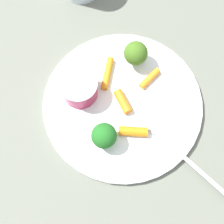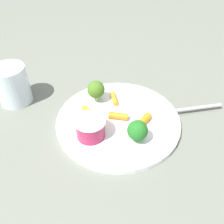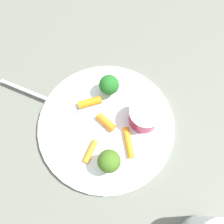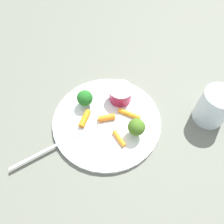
% 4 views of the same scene
% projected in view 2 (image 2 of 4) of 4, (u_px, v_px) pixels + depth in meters
% --- Properties ---
extents(ground_plane, '(2.40, 2.40, 0.00)m').
position_uv_depth(ground_plane, '(118.00, 122.00, 0.53)').
color(ground_plane, '#606459').
extents(plate, '(0.27, 0.27, 0.01)m').
position_uv_depth(plate, '(118.00, 121.00, 0.53)').
color(plate, white).
rests_on(plate, ground_plane).
extents(sauce_cup, '(0.06, 0.06, 0.04)m').
position_uv_depth(sauce_cup, '(90.00, 128.00, 0.47)').
color(sauce_cup, '#991C41').
rests_on(sauce_cup, plate).
extents(broccoli_floret_0, '(0.04, 0.04, 0.05)m').
position_uv_depth(broccoli_floret_0, '(96.00, 90.00, 0.55)').
color(broccoli_floret_0, '#7FAD69').
rests_on(broccoli_floret_0, plate).
extents(broccoli_floret_1, '(0.04, 0.04, 0.05)m').
position_uv_depth(broccoli_floret_1, '(137.00, 131.00, 0.46)').
color(broccoli_floret_1, '#85AB6E').
rests_on(broccoli_floret_1, plate).
extents(carrot_stick_0, '(0.04, 0.04, 0.01)m').
position_uv_depth(carrot_stick_0, '(114.00, 98.00, 0.56)').
color(carrot_stick_0, orange).
rests_on(carrot_stick_0, plate).
extents(carrot_stick_1, '(0.04, 0.03, 0.02)m').
position_uv_depth(carrot_stick_1, '(118.00, 115.00, 0.52)').
color(carrot_stick_1, orange).
rests_on(carrot_stick_1, plate).
extents(carrot_stick_2, '(0.02, 0.05, 0.02)m').
position_uv_depth(carrot_stick_2, '(143.00, 122.00, 0.50)').
color(carrot_stick_2, orange).
rests_on(carrot_stick_2, plate).
extents(carrot_stick_3, '(0.06, 0.02, 0.01)m').
position_uv_depth(carrot_stick_3, '(92.00, 114.00, 0.52)').
color(carrot_stick_3, orange).
rests_on(carrot_stick_3, plate).
extents(fork, '(0.15, 0.15, 0.00)m').
position_uv_depth(fork, '(180.00, 110.00, 0.54)').
color(fork, '#ACB0B2').
rests_on(fork, plate).
extents(drinking_glass, '(0.08, 0.08, 0.09)m').
position_uv_depth(drinking_glass, '(12.00, 85.00, 0.56)').
color(drinking_glass, silver).
rests_on(drinking_glass, ground_plane).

